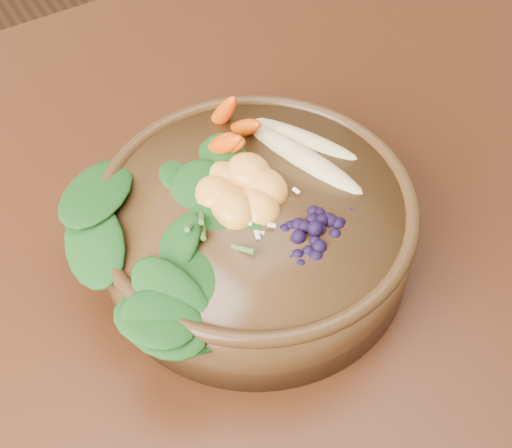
# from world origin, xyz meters

# --- Properties ---
(ground) EXTENTS (4.00, 4.00, 0.00)m
(ground) POSITION_xyz_m (0.00, 0.00, 0.00)
(ground) COLOR #381E0F
(ground) RESTS_ON ground
(dining_table) EXTENTS (1.60, 0.90, 0.75)m
(dining_table) POSITION_xyz_m (0.00, 0.00, 0.66)
(dining_table) COLOR #331C0C
(dining_table) RESTS_ON ground
(stoneware_bowl) EXTENTS (0.40, 0.40, 0.08)m
(stoneware_bowl) POSITION_xyz_m (-0.24, -0.07, 0.79)
(stoneware_bowl) COLOR #4A2F15
(stoneware_bowl) RESTS_ON dining_table
(kale_heap) EXTENTS (0.26, 0.25, 0.05)m
(kale_heap) POSITION_xyz_m (-0.31, -0.03, 0.86)
(kale_heap) COLOR #174D14
(kale_heap) RESTS_ON stoneware_bowl
(carrot_cluster) EXTENTS (0.08, 0.08, 0.09)m
(carrot_cluster) POSITION_xyz_m (-0.22, 0.03, 0.88)
(carrot_cluster) COLOR #D94103
(carrot_cluster) RESTS_ON stoneware_bowl
(banana_halves) EXTENTS (0.11, 0.18, 0.03)m
(banana_halves) POSITION_xyz_m (-0.16, -0.03, 0.85)
(banana_halves) COLOR #E0CC84
(banana_halves) RESTS_ON stoneware_bowl
(mandarin_cluster) EXTENTS (0.12, 0.13, 0.03)m
(mandarin_cluster) POSITION_xyz_m (-0.24, -0.05, 0.85)
(mandarin_cluster) COLOR orange
(mandarin_cluster) RESTS_ON stoneware_bowl
(blueberry_pile) EXTENTS (0.17, 0.15, 0.04)m
(blueberry_pile) POSITION_xyz_m (-0.21, -0.13, 0.85)
(blueberry_pile) COLOR black
(blueberry_pile) RESTS_ON stoneware_bowl
(coconut_flakes) EXTENTS (0.12, 0.11, 0.01)m
(coconut_flakes) POSITION_xyz_m (-0.23, -0.09, 0.84)
(coconut_flakes) COLOR white
(coconut_flakes) RESTS_ON stoneware_bowl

